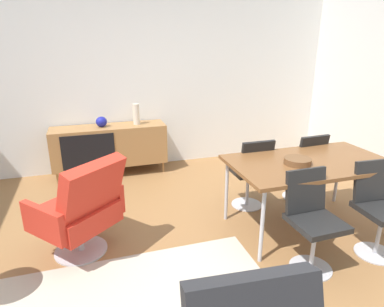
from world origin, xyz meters
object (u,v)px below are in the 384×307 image
object	(u,v)px
wooden_bowl_on_table	(298,161)
dining_chair_back_left	(251,170)
dining_table	(310,165)
vase_cobalt	(101,122)
dining_chair_front_left	(312,217)
vase_sculptural_dark	(136,114)
dining_chair_back_right	(304,164)
dining_chair_front_right	(379,205)
lounge_chair_red	(81,208)
sideboard	(110,145)

from	to	relation	value
wooden_bowl_on_table	dining_chair_back_left	bearing A→B (deg)	106.43
dining_table	dining_chair_back_left	bearing A→B (deg)	122.06
wooden_bowl_on_table	vase_cobalt	bearing A→B (deg)	128.51
vase_cobalt	dining_chair_front_left	bearing A→B (deg)	-60.09
vase_sculptural_dark	dining_chair_back_left	world-z (taller)	vase_sculptural_dark
vase_cobalt	wooden_bowl_on_table	world-z (taller)	vase_cobalt
vase_sculptural_dark	dining_chair_back_right	distance (m)	2.39
dining_chair_front_right	vase_sculptural_dark	bearing A→B (deg)	123.20
dining_table	vase_cobalt	bearing A→B (deg)	131.71
vase_cobalt	dining_chair_front_left	distance (m)	3.12
dining_chair_front_left	dining_chair_front_right	distance (m)	0.70
vase_sculptural_dark	dining_chair_front_right	world-z (taller)	vase_sculptural_dark
lounge_chair_red	dining_chair_back_right	bearing A→B (deg)	8.08
sideboard	dining_chair_front_right	bearing A→B (deg)	-51.13
dining_chair_back_right	dining_chair_front_left	bearing A→B (deg)	-122.24
vase_cobalt	lounge_chair_red	bearing A→B (deg)	-99.01
vase_cobalt	dining_chair_front_right	bearing A→B (deg)	-50.05
dining_chair_front_left	lounge_chair_red	bearing A→B (deg)	157.83
dining_chair_back_left	dining_chair_front_right	world-z (taller)	same
dining_chair_front_left	wooden_bowl_on_table	bearing A→B (deg)	71.29
dining_chair_back_right	dining_table	bearing A→B (deg)	-122.33
dining_chair_back_left	sideboard	bearing A→B (deg)	132.98
dining_table	dining_chair_back_right	bearing A→B (deg)	57.67
dining_table	dining_chair_front_right	distance (m)	0.70
lounge_chair_red	vase_sculptural_dark	bearing A→B (deg)	67.55
wooden_bowl_on_table	dining_chair_back_right	distance (m)	0.85
dining_chair_front_left	dining_chair_front_right	size ratio (longest dim) A/B	1.00
dining_chair_front_right	dining_chair_front_left	bearing A→B (deg)	179.99
vase_sculptural_dark	sideboard	bearing A→B (deg)	-179.73
vase_cobalt	dining_chair_back_right	world-z (taller)	vase_cobalt
sideboard	dining_chair_front_left	bearing A→B (deg)	-61.47
dining_table	dining_chair_front_left	xyz separation A→B (m)	(-0.35, -0.56, -0.23)
vase_sculptural_dark	lounge_chair_red	distance (m)	2.13
wooden_bowl_on_table	lounge_chair_red	size ratio (longest dim) A/B	0.27
dining_chair_back_left	dining_chair_front_right	xyz separation A→B (m)	(0.70, -1.12, 0.00)
dining_table	sideboard	bearing A→B (deg)	130.42
vase_sculptural_dark	dining_chair_front_right	xyz separation A→B (m)	(1.76, -2.69, -0.40)
vase_cobalt	sideboard	bearing A→B (deg)	-1.25
dining_chair_back_left	vase_cobalt	bearing A→B (deg)	134.59
sideboard	dining_table	distance (m)	2.80
vase_cobalt	dining_chair_back_left	distance (m)	2.23
dining_table	dining_chair_back_right	xyz separation A→B (m)	(0.35, 0.56, -0.23)
dining_table	lounge_chair_red	xyz separation A→B (m)	(-2.20, 0.20, -0.23)
wooden_bowl_on_table	dining_chair_back_right	xyz separation A→B (m)	(0.53, 0.60, -0.30)
sideboard	dining_chair_front_right	distance (m)	3.45
wooden_bowl_on_table	dining_chair_back_left	size ratio (longest dim) A/B	0.30
vase_cobalt	dining_chair_front_left	world-z (taller)	vase_cobalt
vase_cobalt	dining_chair_front_right	world-z (taller)	vase_cobalt
dining_chair_back_right	lounge_chair_red	distance (m)	2.58
dining_table	wooden_bowl_on_table	distance (m)	0.19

